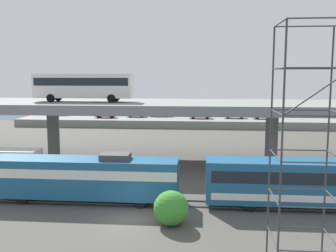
# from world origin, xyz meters

# --- Properties ---
(ground_plane) EXTENTS (260.00, 260.00, 0.00)m
(ground_plane) POSITION_xyz_m (0.00, 0.00, 0.00)
(ground_plane) COLOR #4C4944
(rail_strip_near) EXTENTS (110.00, 0.12, 0.12)m
(rail_strip_near) POSITION_xyz_m (0.00, 3.27, 0.06)
(rail_strip_near) COLOR #59544C
(rail_strip_near) RESTS_ON ground_plane
(rail_strip_far) EXTENTS (110.00, 0.12, 0.12)m
(rail_strip_far) POSITION_xyz_m (0.00, 4.73, 0.06)
(rail_strip_far) COLOR #59544C
(rail_strip_far) RESTS_ON ground_plane
(train_locomotive) EXTENTS (16.97, 3.04, 4.18)m
(train_locomotive) POSITION_xyz_m (-5.42, 4.00, 2.19)
(train_locomotive) COLOR #1E5984
(train_locomotive) RESTS_ON ground_plane
(train_coach_lead) EXTENTS (20.15, 3.04, 3.86)m
(train_coach_lead) POSITION_xyz_m (15.67, 4.00, 2.17)
(train_coach_lead) COLOR #1E5984
(train_coach_lead) RESTS_ON ground_plane
(highway_overpass) EXTENTS (96.00, 12.86, 7.37)m
(highway_overpass) POSITION_xyz_m (0.00, 20.00, 6.66)
(highway_overpass) COLOR gray
(highway_overpass) RESTS_ON ground_plane
(transit_bus_on_overpass) EXTENTS (12.00, 2.68, 3.40)m
(transit_bus_on_overpass) POSITION_xyz_m (-9.28, 19.29, 9.43)
(transit_bus_on_overpass) COLOR silver
(transit_bus_on_overpass) RESTS_ON highway_overpass
(service_truck_east) EXTENTS (6.80, 2.46, 3.04)m
(service_truck_east) POSITION_xyz_m (-14.59, 10.41, 1.64)
(service_truck_east) COLOR navy
(service_truck_east) RESTS_ON ground_plane
(scaffolding_tower) EXTENTS (3.14, 3.14, 13.25)m
(scaffolding_tower) POSITION_xyz_m (10.51, -7.29, 6.97)
(scaffolding_tower) COLOR #38383D
(scaffolding_tower) RESTS_ON ground_plane
(pier_parking_lot) EXTENTS (66.93, 12.33, 1.53)m
(pier_parking_lot) POSITION_xyz_m (0.00, 55.00, 0.77)
(pier_parking_lot) COLOR gray
(pier_parking_lot) RESTS_ON ground_plane
(parked_car_0) EXTENTS (4.48, 1.91, 1.50)m
(parked_car_0) POSITION_xyz_m (11.92, 54.95, 2.31)
(parked_car_0) COLOR #B7B7BC
(parked_car_0) RESTS_ON pier_parking_lot
(parked_car_1) EXTENTS (4.67, 1.85, 1.50)m
(parked_car_1) POSITION_xyz_m (4.73, 53.75, 2.31)
(parked_car_1) COLOR maroon
(parked_car_1) RESTS_ON pier_parking_lot
(parked_car_2) EXTENTS (4.03, 1.87, 1.50)m
(parked_car_2) POSITION_xyz_m (-9.01, 55.53, 2.30)
(parked_car_2) COLOR #0C4C26
(parked_car_2) RESTS_ON pier_parking_lot
(parked_car_3) EXTENTS (4.37, 1.87, 1.50)m
(parked_car_3) POSITION_xyz_m (-27.19, 57.38, 2.31)
(parked_car_3) COLOR navy
(parked_car_3) RESTS_ON pier_parking_lot
(parked_car_4) EXTENTS (4.68, 1.83, 1.50)m
(parked_car_4) POSITION_xyz_m (-3.96, 56.89, 2.31)
(parked_car_4) COLOR navy
(parked_car_4) RESTS_ON pier_parking_lot
(parked_car_5) EXTENTS (4.49, 2.00, 1.50)m
(parked_car_5) POSITION_xyz_m (-15.29, 53.48, 2.31)
(parked_car_5) COLOR maroon
(parked_car_5) RESTS_ON pier_parking_lot
(parked_car_6) EXTENTS (4.67, 1.85, 1.50)m
(parked_car_6) POSITION_xyz_m (17.93, 54.28, 2.31)
(parked_car_6) COLOR black
(parked_car_6) RESTS_ON pier_parking_lot
(harbor_water) EXTENTS (140.00, 36.00, 0.01)m
(harbor_water) POSITION_xyz_m (0.00, 78.00, 0.00)
(harbor_water) COLOR navy
(harbor_water) RESTS_ON ground_plane
(shrub_right) EXTENTS (2.50, 2.50, 2.50)m
(shrub_right) POSITION_xyz_m (3.11, -0.61, 1.25)
(shrub_right) COLOR #388B2E
(shrub_right) RESTS_ON ground_plane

